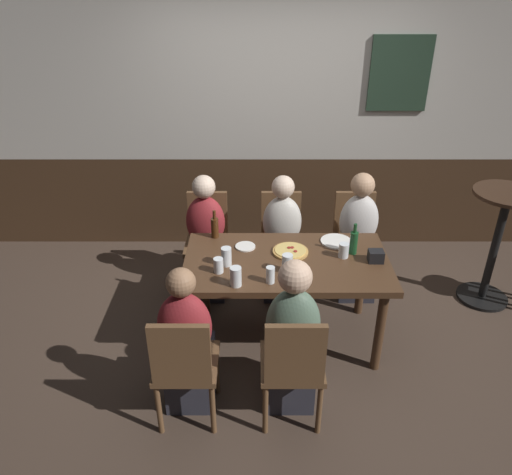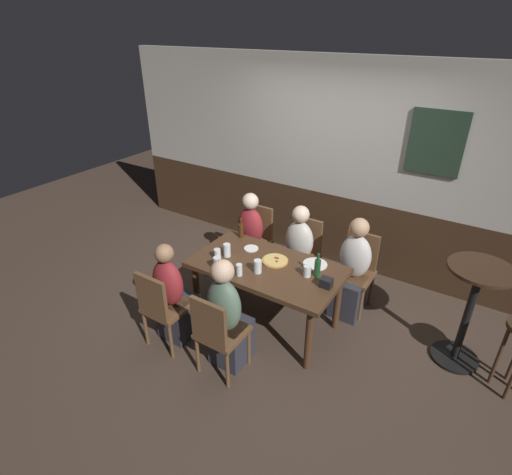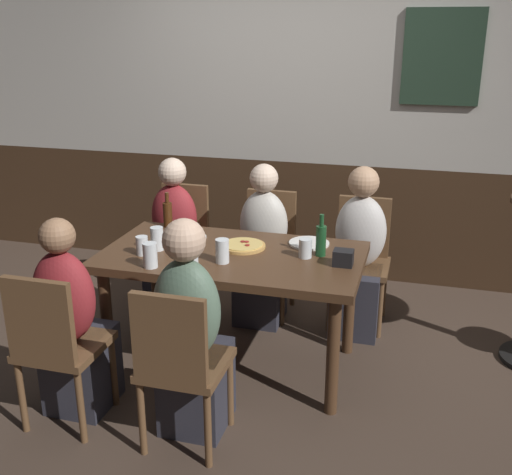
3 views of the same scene
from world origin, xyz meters
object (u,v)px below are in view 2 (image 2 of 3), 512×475
(pint_glass_amber, at_px, (217,264))
(pint_glass_pale, at_px, (239,271))
(person_mid_near, at_px, (228,321))
(plate_white_large, at_px, (315,264))
(person_right_far, at_px, (352,275))
(pint_glass_stout, at_px, (227,251))
(condiment_caddy, at_px, (326,283))
(person_mid_far, at_px, (296,258))
(pizza, at_px, (275,260))
(chair_left_near, at_px, (162,306))
(plate_white_small, at_px, (251,248))
(person_left_near, at_px, (174,299))
(chair_left_far, at_px, (256,236))
(chair_mid_near, at_px, (217,331))
(beer_bottle_green, at_px, (317,267))
(chair_mid_far, at_px, (303,251))
(beer_glass_half, at_px, (307,272))
(tumbler_short, at_px, (217,254))
(dining_table, at_px, (267,273))
(side_bar_table, at_px, (470,308))
(beer_glass_tall, at_px, (258,267))
(beer_bottle_brown, at_px, (241,230))
(person_left_far, at_px, (248,243))

(pint_glass_amber, height_order, pint_glass_pale, pint_glass_amber)
(person_mid_near, bearing_deg, plate_white_large, 66.80)
(person_right_far, xyz_separation_m, plate_white_large, (-0.27, -0.40, 0.26))
(pint_glass_stout, distance_m, condiment_caddy, 1.10)
(person_mid_far, height_order, plate_white_large, person_mid_far)
(person_mid_far, distance_m, pizza, 0.63)
(chair_left_near, distance_m, plate_white_small, 1.12)
(person_left_near, relative_size, plate_white_large, 4.51)
(person_mid_far, xyz_separation_m, pizza, (0.03, -0.57, 0.28))
(pint_glass_pale, bearing_deg, chair_left_far, 115.53)
(chair_mid_near, height_order, person_right_far, person_right_far)
(pint_glass_amber, height_order, condiment_caddy, pint_glass_amber)
(person_mid_far, distance_m, person_right_far, 0.67)
(chair_mid_near, relative_size, person_mid_far, 0.79)
(chair_left_far, bearing_deg, beer_bottle_green, -32.06)
(chair_mid_far, xyz_separation_m, condiment_caddy, (0.65, -0.86, 0.29))
(person_mid_near, height_order, beer_glass_half, person_mid_near)
(plate_white_large, height_order, plate_white_small, same)
(pint_glass_amber, relative_size, tumbler_short, 1.27)
(dining_table, height_order, chair_mid_near, chair_mid_near)
(chair_mid_far, relative_size, person_mid_near, 0.75)
(side_bar_table, bearing_deg, beer_glass_tall, -159.05)
(dining_table, relative_size, pizza, 5.62)
(person_mid_near, xyz_separation_m, beer_glass_tall, (-0.01, 0.52, 0.31))
(dining_table, relative_size, beer_bottle_brown, 6.53)
(pizza, height_order, condiment_caddy, condiment_caddy)
(person_left_far, xyz_separation_m, beer_glass_tall, (0.67, -0.83, 0.33))
(person_mid_far, bearing_deg, chair_mid_near, -90.00)
(person_left_near, height_order, person_mid_near, person_mid_near)
(beer_bottle_brown, relative_size, plate_white_small, 1.49)
(person_left_far, bearing_deg, beer_glass_half, -29.80)
(person_left_near, distance_m, beer_bottle_green, 1.46)
(chair_mid_far, bearing_deg, person_left_near, -113.99)
(beer_glass_half, bearing_deg, tumbler_short, -167.13)
(chair_mid_far, distance_m, person_left_far, 0.69)
(chair_left_near, xyz_separation_m, person_right_far, (1.34, 1.51, -0.01))
(dining_table, height_order, pizza, pizza)
(person_left_far, relative_size, beer_bottle_brown, 4.80)
(pint_glass_stout, xyz_separation_m, pint_glass_pale, (0.31, -0.23, -0.01))
(person_mid_far, relative_size, pint_glass_amber, 7.96)
(beer_glass_tall, xyz_separation_m, beer_bottle_green, (0.51, 0.26, 0.03))
(person_right_far, distance_m, plate_white_small, 1.13)
(pizza, xyz_separation_m, condiment_caddy, (0.62, -0.13, 0.03))
(beer_glass_tall, bearing_deg, condiment_caddy, 11.77)
(pizza, bearing_deg, chair_mid_near, -92.04)
(beer_glass_half, height_order, beer_glass_tall, beer_glass_tall)
(chair_mid_far, bearing_deg, plate_white_small, -115.73)
(person_left_far, bearing_deg, pint_glass_amber, -73.10)
(person_left_near, height_order, beer_glass_half, person_left_near)
(dining_table, height_order, beer_glass_half, beer_glass_half)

